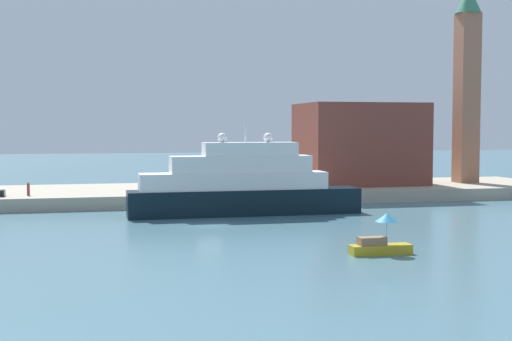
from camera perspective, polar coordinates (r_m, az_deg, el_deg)
name	(u,v)px	position (r m, az deg, el deg)	size (l,w,h in m)	color
ground	(210,226)	(71.46, -3.74, -4.51)	(400.00, 400.00, 0.00)	slate
quay_dock	(178,194)	(97.04, -6.30, -1.90)	(110.00, 20.23, 1.62)	#ADA38E
large_yacht	(242,186)	(80.08, -1.12, -1.27)	(26.53, 4.01, 10.74)	black
small_motorboat	(381,240)	(56.54, 10.02, -5.54)	(4.92, 1.85, 3.22)	#B7991E
harbor_building	(359,144)	(104.55, 8.34, 2.15)	(16.96, 12.93, 11.75)	brown
bell_tower	(467,77)	(110.69, 16.66, 7.24)	(3.86, 3.86, 29.31)	#9E664C
person_figure	(28,189)	(90.41, -17.89, -1.43)	(0.36, 0.36, 1.70)	maroon
mooring_bollard	(165,192)	(87.52, -7.37, -1.72)	(0.55, 0.55, 0.77)	black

